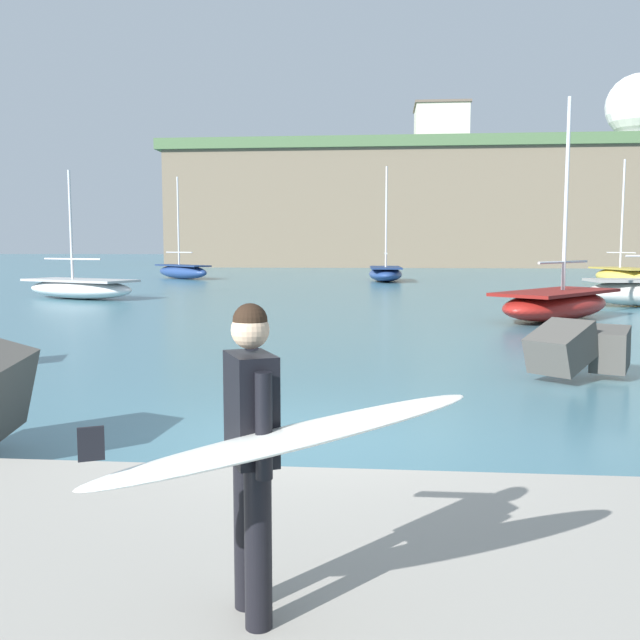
{
  "coord_description": "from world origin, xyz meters",
  "views": [
    {
      "loc": [
        0.88,
        -8.22,
        2.32
      ],
      "look_at": [
        0.08,
        0.5,
        1.4
      ],
      "focal_mm": 39.43,
      "sensor_mm": 36.0,
      "label": 1
    }
  ],
  "objects_px": {
    "boat_mid_right": "(623,276)",
    "radar_dome": "(638,112)",
    "boat_near_left": "(556,304)",
    "surfer_with_board": "(263,441)",
    "boat_mid_centre": "(182,271)",
    "station_building_central": "(441,130)",
    "boat_mid_left": "(385,273)",
    "station_building_west": "(416,152)",
    "boat_near_right": "(80,288)"
  },
  "relations": [
    {
      "from": "boat_mid_right",
      "to": "radar_dome",
      "type": "bearing_deg",
      "value": 71.01
    },
    {
      "from": "boat_near_left",
      "to": "boat_mid_right",
      "type": "xyz_separation_m",
      "value": [
        8.84,
        20.87,
        0.06
      ]
    },
    {
      "from": "surfer_with_board",
      "to": "boat_mid_right",
      "type": "height_order",
      "value": "boat_mid_right"
    },
    {
      "from": "boat_mid_centre",
      "to": "station_building_central",
      "type": "height_order",
      "value": "station_building_central"
    },
    {
      "from": "boat_mid_left",
      "to": "station_building_west",
      "type": "bearing_deg",
      "value": 85.76
    },
    {
      "from": "boat_near_left",
      "to": "boat_mid_centre",
      "type": "height_order",
      "value": "boat_mid_centre"
    },
    {
      "from": "station_building_central",
      "to": "boat_near_left",
      "type": "bearing_deg",
      "value": -91.34
    },
    {
      "from": "boat_mid_centre",
      "to": "radar_dome",
      "type": "distance_m",
      "value": 76.94
    },
    {
      "from": "boat_mid_right",
      "to": "radar_dome",
      "type": "xyz_separation_m",
      "value": [
        20.97,
        60.93,
        20.47
      ]
    },
    {
      "from": "surfer_with_board",
      "to": "boat_near_right",
      "type": "distance_m",
      "value": 29.44
    },
    {
      "from": "boat_near_left",
      "to": "boat_mid_right",
      "type": "height_order",
      "value": "boat_mid_right"
    },
    {
      "from": "surfer_with_board",
      "to": "boat_near_right",
      "type": "bearing_deg",
      "value": 115.89
    },
    {
      "from": "surfer_with_board",
      "to": "boat_mid_centre",
      "type": "xyz_separation_m",
      "value": [
        -13.83,
        45.82,
        -0.71
      ]
    },
    {
      "from": "boat_near_left",
      "to": "station_building_central",
      "type": "distance_m",
      "value": 72.62
    },
    {
      "from": "station_building_central",
      "to": "boat_near_right",
      "type": "bearing_deg",
      "value": -108.03
    },
    {
      "from": "boat_mid_centre",
      "to": "boat_mid_right",
      "type": "bearing_deg",
      "value": -11.61
    },
    {
      "from": "boat_mid_left",
      "to": "radar_dome",
      "type": "distance_m",
      "value": 70.42
    },
    {
      "from": "radar_dome",
      "to": "station_building_central",
      "type": "height_order",
      "value": "radar_dome"
    },
    {
      "from": "boat_near_left",
      "to": "boat_mid_right",
      "type": "distance_m",
      "value": 22.67
    },
    {
      "from": "radar_dome",
      "to": "surfer_with_board",
      "type": "bearing_deg",
      "value": -109.59
    },
    {
      "from": "boat_near_left",
      "to": "boat_mid_centre",
      "type": "relative_size",
      "value": 0.96
    },
    {
      "from": "boat_mid_left",
      "to": "station_building_central",
      "type": "bearing_deg",
      "value": 81.4
    },
    {
      "from": "boat_mid_left",
      "to": "boat_mid_centre",
      "type": "xyz_separation_m",
      "value": [
        -14.55,
        2.43,
        0.02
      ]
    },
    {
      "from": "boat_near_left",
      "to": "station_building_west",
      "type": "distance_m",
      "value": 84.6
    },
    {
      "from": "boat_near_right",
      "to": "radar_dome",
      "type": "xyz_separation_m",
      "value": [
        48.74,
        74.37,
        20.57
      ]
    },
    {
      "from": "boat_near_left",
      "to": "station_building_central",
      "type": "bearing_deg",
      "value": 88.66
    },
    {
      "from": "boat_near_right",
      "to": "station_building_central",
      "type": "xyz_separation_m",
      "value": [
        20.58,
        63.22,
        16.76
      ]
    },
    {
      "from": "boat_near_left",
      "to": "boat_near_right",
      "type": "xyz_separation_m",
      "value": [
        -18.93,
        7.43,
        -0.04
      ]
    },
    {
      "from": "surfer_with_board",
      "to": "boat_mid_right",
      "type": "relative_size",
      "value": 0.27
    },
    {
      "from": "boat_mid_centre",
      "to": "boat_mid_right",
      "type": "relative_size",
      "value": 0.97
    },
    {
      "from": "station_building_west",
      "to": "boat_near_left",
      "type": "bearing_deg",
      "value": -89.32
    },
    {
      "from": "surfer_with_board",
      "to": "station_building_central",
      "type": "bearing_deg",
      "value": 85.08
    },
    {
      "from": "boat_mid_right",
      "to": "station_building_central",
      "type": "distance_m",
      "value": 52.98
    },
    {
      "from": "station_building_central",
      "to": "boat_mid_centre",
      "type": "bearing_deg",
      "value": -116.17
    },
    {
      "from": "boat_mid_centre",
      "to": "boat_near_right",
      "type": "bearing_deg",
      "value": -87.12
    },
    {
      "from": "radar_dome",
      "to": "station_building_west",
      "type": "distance_m",
      "value": 31.23
    },
    {
      "from": "boat_mid_centre",
      "to": "station_building_central",
      "type": "distance_m",
      "value": 51.65
    },
    {
      "from": "boat_mid_centre",
      "to": "station_building_central",
      "type": "bearing_deg",
      "value": 63.83
    },
    {
      "from": "boat_near_right",
      "to": "boat_mid_right",
      "type": "xyz_separation_m",
      "value": [
        27.77,
        13.44,
        0.1
      ]
    },
    {
      "from": "boat_mid_left",
      "to": "radar_dome",
      "type": "relative_size",
      "value": 0.61
    },
    {
      "from": "boat_mid_centre",
      "to": "boat_mid_right",
      "type": "xyz_separation_m",
      "value": [
        28.75,
        -5.9,
        0.02
      ]
    },
    {
      "from": "boat_near_right",
      "to": "boat_mid_left",
      "type": "relative_size",
      "value": 0.83
    },
    {
      "from": "boat_mid_right",
      "to": "station_building_central",
      "type": "xyz_separation_m",
      "value": [
        -7.19,
        49.78,
        16.66
      ]
    },
    {
      "from": "boat_near_left",
      "to": "boat_mid_left",
      "type": "xyz_separation_m",
      "value": [
        -5.35,
        24.34,
        0.02
      ]
    },
    {
      "from": "boat_mid_left",
      "to": "boat_near_left",
      "type": "bearing_deg",
      "value": -77.6
    },
    {
      "from": "boat_mid_right",
      "to": "station_building_west",
      "type": "distance_m",
      "value": 64.93
    },
    {
      "from": "surfer_with_board",
      "to": "station_building_west",
      "type": "height_order",
      "value": "station_building_west"
    },
    {
      "from": "boat_near_right",
      "to": "boat_mid_right",
      "type": "distance_m",
      "value": 30.85
    },
    {
      "from": "boat_mid_right",
      "to": "station_building_central",
      "type": "bearing_deg",
      "value": 98.22
    },
    {
      "from": "boat_mid_left",
      "to": "station_building_west",
      "type": "distance_m",
      "value": 60.99
    }
  ]
}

